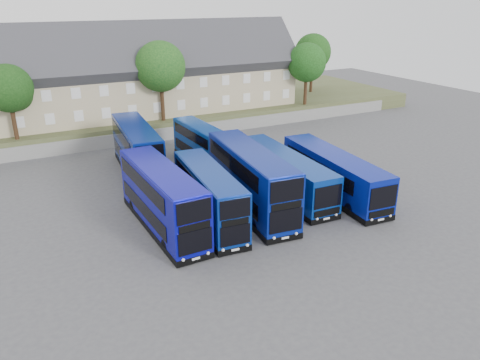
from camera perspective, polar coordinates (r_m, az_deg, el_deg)
The scene contains 15 objects.
ground at distance 34.66m, azimuth 1.56°, elevation -5.59°, with size 120.00×120.00×0.00m, color #47474C.
retaining_wall at distance 55.18m, azimuth -10.69°, elevation 5.33°, with size 70.00×0.40×1.50m, color slate.
earth_bank at distance 64.46m, azimuth -13.42°, elevation 7.68°, with size 80.00×20.00×2.00m, color #4B502D.
terrace_row at distance 58.89m, azimuth -15.72°, elevation 11.77°, with size 48.00×10.40×11.20m.
dd_front_left at distance 33.84m, azimuth -9.44°, elevation -2.41°, with size 2.92×11.51×4.55m.
dd_front_mid at distance 34.40m, azimuth -3.78°, elevation -2.11°, with size 3.35×10.59×4.14m.
dd_front_right at distance 36.43m, azimuth 1.31°, elevation -0.09°, with size 3.96×12.37×4.84m.
dd_rear_left at distance 44.94m, azimuth -12.40°, elevation 3.52°, with size 3.67×11.88×4.65m.
dd_rear_right at distance 46.54m, azimuth -4.50°, elevation 4.10°, with size 2.65×9.87×3.89m.
coach_east_a at distance 39.74m, azimuth 5.40°, elevation 0.67°, with size 3.25×12.86×3.49m.
coach_east_b at distance 40.32m, azimuth 11.33°, elevation 0.67°, with size 3.72×13.03×3.52m.
tree_west at distance 52.73m, azimuth -26.24°, elevation 9.81°, with size 4.80×4.80×7.65m.
tree_mid at distance 55.79m, azimuth -9.57°, elevation 13.28°, with size 5.76×5.76×9.18m.
tree_east at distance 64.52m, azimuth 8.19°, elevation 13.84°, with size 5.12×5.12×8.16m.
tree_far at distance 73.60m, azimuth 8.90°, elevation 15.00°, with size 5.44×5.44×8.67m.
Camera 1 is at (-15.13, -26.89, 15.80)m, focal length 35.00 mm.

